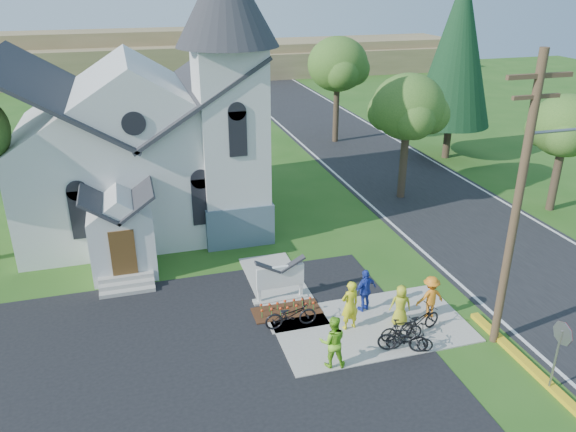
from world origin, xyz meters
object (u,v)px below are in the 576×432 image
object	(u,v)px
utility_pole	(520,198)
stop_sign	(560,342)
cyclist_0	(350,305)
bike_3	(403,338)
bike_1	(402,330)
cyclist_4	(401,305)
cyclist_1	(333,342)
cyclist_2	(365,290)
bike_4	(419,321)
bike_2	(409,340)
bike_0	(291,315)
church_sign	(280,277)
cyclist_3	(430,297)

from	to	relation	value
utility_pole	stop_sign	distance (m)	4.52
cyclist_0	bike_3	xyz separation A→B (m)	(1.23, -1.80, -0.45)
bike_1	cyclist_4	bearing A→B (deg)	-17.44
cyclist_1	bike_3	world-z (taller)	cyclist_1
cyclist_2	bike_3	xyz separation A→B (m)	(0.21, -2.74, -0.34)
utility_pole	bike_4	bearing A→B (deg)	155.24
bike_1	cyclist_4	distance (m)	1.13
bike_1	bike_2	xyz separation A→B (m)	(0.02, -0.55, -0.04)
bike_0	cyclist_2	size ratio (longest dim) A/B	1.12
bike_3	bike_2	bearing A→B (deg)	-67.37
church_sign	bike_2	world-z (taller)	church_sign
bike_4	cyclist_4	bearing A→B (deg)	12.24
bike_0	bike_4	size ratio (longest dim) A/B	1.01
cyclist_3	utility_pole	bearing A→B (deg)	127.82
cyclist_2	bike_4	world-z (taller)	cyclist_2
bike_1	cyclist_3	distance (m)	2.06
cyclist_1	cyclist_0	bearing A→B (deg)	-112.90
bike_3	bike_4	distance (m)	1.33
cyclist_2	bike_3	bearing A→B (deg)	75.80
church_sign	cyclist_3	xyz separation A→B (m)	(5.01, -2.75, -0.14)
cyclist_2	bike_2	bearing A→B (deg)	80.80
cyclist_0	cyclist_2	bearing A→B (deg)	-145.74
stop_sign	cyclist_2	size ratio (longest dim) A/B	1.44
church_sign	bike_3	xyz separation A→B (m)	(3.09, -4.40, -0.46)
utility_pole	bike_4	world-z (taller)	utility_pole
church_sign	bike_1	distance (m)	5.11
bike_0	bike_4	xyz separation A→B (m)	(4.28, -1.64, -0.01)
stop_sign	cyclist_1	xyz separation A→B (m)	(-6.10, 3.00, -0.82)
stop_sign	bike_3	distance (m)	4.80
cyclist_2	bike_4	xyz separation A→B (m)	(1.25, -1.92, -0.36)
bike_2	bike_3	size ratio (longest dim) A/B	0.93
bike_1	bike_3	bearing A→B (deg)	163.70
utility_pole	bike_2	distance (m)	5.91
cyclist_0	bike_3	size ratio (longest dim) A/B	1.12
cyclist_3	bike_1	bearing A→B (deg)	32.17
stop_sign	bike_2	size ratio (longest dim) A/B	1.56
bike_0	bike_1	distance (m)	3.95
church_sign	bike_1	bearing A→B (deg)	-49.30
stop_sign	bike_0	world-z (taller)	stop_sign
church_sign	cyclist_1	size ratio (longest dim) A/B	1.20
cyclist_0	bike_3	distance (m)	2.22
utility_pole	bike_0	bearing A→B (deg)	157.60
bike_0	church_sign	bearing A→B (deg)	-3.76
bike_2	cyclist_1	bearing A→B (deg)	114.98
utility_pole	cyclist_4	bearing A→B (deg)	146.87
bike_2	bike_0	bearing A→B (deg)	79.64
cyclist_2	cyclist_3	xyz separation A→B (m)	(2.14, -1.10, -0.02)
bike_0	bike_2	xyz separation A→B (m)	(3.48, -2.47, -0.09)
church_sign	bike_1	size ratio (longest dim) A/B	1.45
stop_sign	bike_2	xyz separation A→B (m)	(-3.30, 3.00, -1.31)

